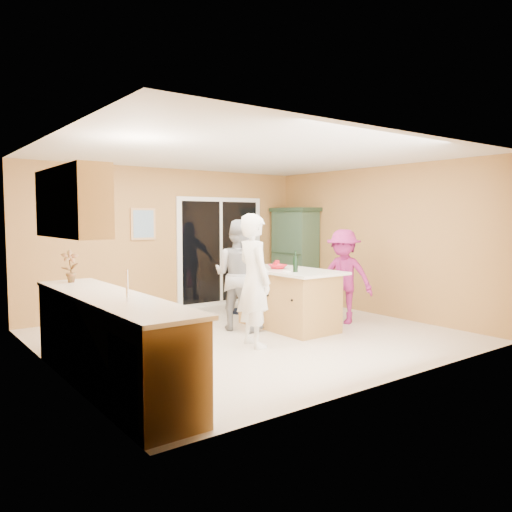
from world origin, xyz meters
TOP-DOWN VIEW (x-y plane):
  - floor at (0.00, 0.00)m, footprint 5.50×5.50m
  - ceiling at (0.00, 0.00)m, footprint 5.50×5.00m
  - wall_back at (0.00, 2.50)m, footprint 5.50×0.10m
  - wall_front at (0.00, -2.50)m, footprint 5.50×0.10m
  - wall_left at (-2.75, 0.00)m, footprint 0.10×5.00m
  - wall_right at (2.75, 0.00)m, footprint 0.10×5.00m
  - left_cabinet_run at (-2.45, -1.05)m, footprint 0.65×3.05m
  - upper_cabinets at (-2.58, -0.20)m, footprint 0.35×1.60m
  - sliding_door at (1.05, 2.46)m, footprint 1.90×0.07m
  - framed_picture at (-0.55, 2.48)m, footprint 0.46×0.04m
  - kitchen_island at (0.77, 0.09)m, footprint 0.96×1.75m
  - green_hutch at (2.49, 1.90)m, footprint 0.55×1.04m
  - woman_white at (-0.30, -0.47)m, footprint 0.51×0.70m
  - woman_grey at (0.09, 0.47)m, footprint 0.95×1.02m
  - woman_navy at (0.91, 1.44)m, footprint 1.04×0.70m
  - woman_magenta at (1.72, -0.17)m, footprint 0.91×1.13m
  - serving_bowl at (0.68, 0.25)m, footprint 0.29×0.29m
  - tulip_vase at (-2.45, 0.33)m, footprint 0.23×0.17m
  - tumbler_near at (0.71, 0.33)m, footprint 0.08×0.08m
  - tumbler_far at (0.85, 0.47)m, footprint 0.10×0.10m
  - wine_bottle at (0.59, -0.27)m, footprint 0.07×0.07m
  - white_plate at (0.60, -0.13)m, footprint 0.20×0.20m

SIDE VIEW (x-z plane):
  - floor at x=0.00m, z-range 0.00..0.00m
  - kitchen_island at x=0.77m, z-range -0.03..0.89m
  - left_cabinet_run at x=-2.45m, z-range -0.16..1.08m
  - woman_magenta at x=1.72m, z-range 0.00..1.52m
  - woman_navy at x=0.91m, z-range 0.00..1.63m
  - woman_grey at x=0.09m, z-range 0.00..1.68m
  - woman_white at x=-0.30m, z-range 0.00..1.77m
  - white_plate at x=0.60m, z-range 0.92..0.93m
  - green_hutch at x=2.49m, z-range -0.02..1.88m
  - serving_bowl at x=0.68m, z-range 0.92..0.98m
  - tumbler_near at x=0.71m, z-range 0.92..1.01m
  - tumbler_far at x=0.85m, z-range 0.92..1.02m
  - wine_bottle at x=0.59m, z-range 0.88..1.20m
  - sliding_door at x=1.05m, z-range 0.00..2.10m
  - tulip_vase at x=-2.45m, z-range 0.94..1.33m
  - wall_back at x=0.00m, z-range 0.00..2.60m
  - wall_front at x=0.00m, z-range 0.00..2.60m
  - wall_left at x=-2.75m, z-range 0.00..2.60m
  - wall_right at x=2.75m, z-range 0.00..2.60m
  - framed_picture at x=-0.55m, z-range 1.32..1.88m
  - upper_cabinets at x=-2.58m, z-range 1.50..2.25m
  - ceiling at x=0.00m, z-range 2.55..2.65m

